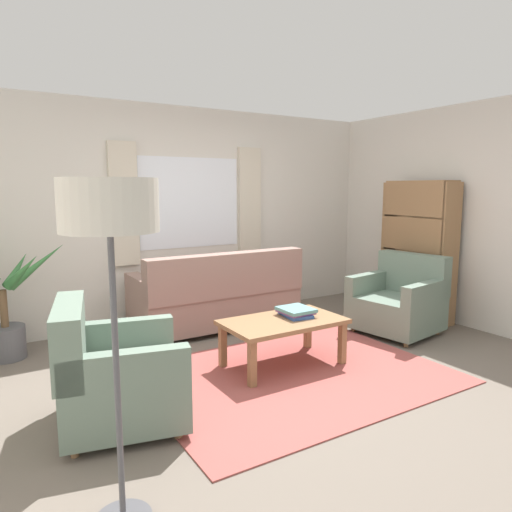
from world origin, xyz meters
name	(u,v)px	position (x,y,z in m)	size (l,w,h in m)	color
ground_plane	(295,376)	(0.00, 0.00, 0.00)	(6.24, 6.24, 0.00)	#6B6056
wall_back	(189,215)	(0.00, 2.26, 1.30)	(5.32, 0.12, 2.60)	silver
wall_right	(486,217)	(2.66, 0.00, 1.30)	(0.12, 4.40, 2.60)	silver
window_with_curtains	(191,203)	(0.00, 2.18, 1.45)	(1.98, 0.07, 1.40)	white
area_rug	(295,375)	(0.00, 0.00, 0.01)	(2.58, 1.95, 0.01)	#9E4C47
couch	(218,298)	(0.06, 1.59, 0.37)	(1.90, 0.82, 0.92)	gray
armchair_left	(114,375)	(-1.57, -0.01, 0.35)	(0.98, 1.00, 0.88)	slate
armchair_right	(399,301)	(1.75, 0.40, 0.35)	(0.94, 0.96, 0.88)	slate
coffee_table	(283,326)	(0.04, 0.25, 0.38)	(1.10, 0.64, 0.44)	olive
book_stack_on_table	(296,312)	(0.21, 0.28, 0.48)	(0.28, 0.33, 0.08)	#335199
potted_plant	(3,307)	(-2.13, 1.78, 0.51)	(1.11, 1.13, 1.17)	#56565B
bookshelf	(418,249)	(2.35, 0.66, 0.88)	(0.30, 0.94, 1.72)	olive
standing_lamp	(110,226)	(-1.80, -1.02, 1.46)	(0.44, 0.44, 1.68)	#4C4C51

